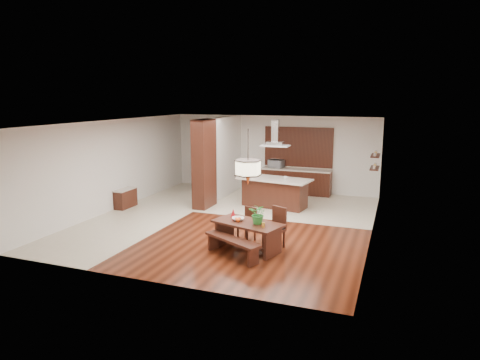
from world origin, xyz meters
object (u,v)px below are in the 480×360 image
at_px(dining_table, 248,230).
at_px(dining_bench, 232,248).
at_px(microwave, 276,164).
at_px(hallway_console, 126,198).
at_px(island_cup, 286,178).
at_px(foliage_plant, 259,214).
at_px(dining_chair_right, 274,228).
at_px(range_hood, 275,133).
at_px(fruit_bowl, 238,219).
at_px(kitchen_island, 275,192).
at_px(dining_chair_left, 247,225).
at_px(pendant_lantern, 248,157).

height_order(dining_table, dining_bench, dining_table).
relative_size(dining_bench, microwave, 2.83).
height_order(hallway_console, island_cup, island_cup).
distance_m(foliage_plant, island_cup, 4.09).
bearing_deg(dining_chair_right, range_hood, 130.96).
relative_size(foliage_plant, fruit_bowl, 1.63).
height_order(dining_chair_right, kitchen_island, dining_chair_right).
bearing_deg(island_cup, dining_table, -88.26).
bearing_deg(dining_chair_right, island_cup, 125.63).
bearing_deg(microwave, range_hood, -59.43).
height_order(fruit_bowl, island_cup, island_cup).
distance_m(hallway_console, dining_chair_right, 5.97).
distance_m(dining_chair_right, microwave, 6.21).
bearing_deg(island_cup, dining_chair_right, -79.77).
bearing_deg(dining_table, dining_chair_left, 112.19).
distance_m(fruit_bowl, microwave, 6.33).
xyz_separation_m(dining_table, kitchen_island, (-0.51, 4.13, -0.00)).
relative_size(dining_chair_left, fruit_bowl, 2.89).
relative_size(kitchen_island, range_hood, 2.79).
height_order(dining_chair_left, foliage_plant, foliage_plant).
distance_m(pendant_lantern, kitchen_island, 4.51).
height_order(dining_bench, dining_chair_right, dining_chair_right).
xyz_separation_m(dining_bench, microwave, (-0.90, 6.89, 0.88)).
distance_m(dining_bench, dining_chair_left, 1.19).
bearing_deg(range_hood, dining_chair_left, -85.72).
bearing_deg(dining_chair_left, pendant_lantern, -47.78).
bearing_deg(dining_table, range_hood, 97.03).
bearing_deg(fruit_bowl, dining_chair_right, 20.15).
bearing_deg(range_hood, foliage_plant, -79.28).
height_order(pendant_lantern, foliage_plant, pendant_lantern).
xyz_separation_m(fruit_bowl, kitchen_island, (-0.23, 4.07, -0.22)).
distance_m(hallway_console, dining_table, 5.61).
xyz_separation_m(dining_chair_left, kitchen_island, (-0.26, 3.52, 0.07)).
distance_m(pendant_lantern, range_hood, 4.17).
bearing_deg(range_hood, fruit_bowl, -86.71).
xyz_separation_m(range_hood, microwave, (-0.57, 2.19, -1.36)).
bearing_deg(kitchen_island, fruit_bowl, -77.74).
bearing_deg(dining_chair_right, hallway_console, -173.83).
distance_m(dining_table, fruit_bowl, 0.36).
relative_size(island_cup, microwave, 0.23).
relative_size(hallway_console, microwave, 1.58).
height_order(hallway_console, dining_bench, hallway_console).
relative_size(foliage_plant, range_hood, 0.54).
bearing_deg(range_hood, hallway_console, -158.54).
distance_m(dining_table, dining_chair_right, 0.65).
xyz_separation_m(pendant_lantern, microwave, (-1.08, 6.32, -1.14)).
bearing_deg(kitchen_island, dining_chair_left, -76.75).
xyz_separation_m(dining_table, fruit_bowl, (-0.28, 0.06, 0.22)).
bearing_deg(pendant_lantern, dining_table, 0.00).
height_order(dining_table, dining_chair_left, dining_chair_left).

